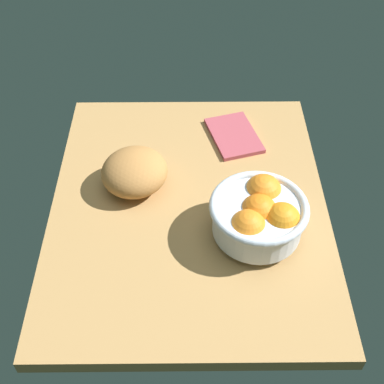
# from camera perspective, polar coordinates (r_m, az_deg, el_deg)

# --- Properties ---
(ground_plane) EXTENTS (0.71, 0.58, 0.03)m
(ground_plane) POSITION_cam_1_polar(r_m,az_deg,el_deg) (1.10, -0.45, -1.77)
(ground_plane) COLOR tan
(fruit_bowl) EXTENTS (0.19, 0.19, 0.10)m
(fruit_bowl) POSITION_cam_1_polar(r_m,az_deg,el_deg) (1.00, 7.33, -2.52)
(fruit_bowl) COLOR silver
(fruit_bowl) RESTS_ON ground
(bread_loaf) EXTENTS (0.20, 0.20, 0.08)m
(bread_loaf) POSITION_cam_1_polar(r_m,az_deg,el_deg) (1.11, -6.46, 2.23)
(bread_loaf) COLOR #B57A40
(bread_loaf) RESTS_ON ground
(napkin_folded) EXTENTS (0.17, 0.14, 0.01)m
(napkin_folded) POSITION_cam_1_polar(r_m,az_deg,el_deg) (1.25, 4.53, 6.22)
(napkin_folded) COLOR #AE4753
(napkin_folded) RESTS_ON ground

